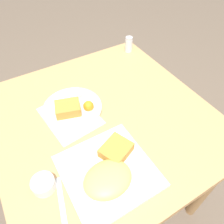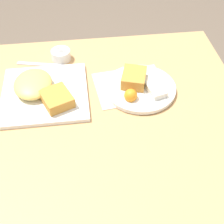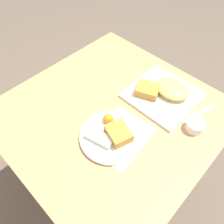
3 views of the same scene
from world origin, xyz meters
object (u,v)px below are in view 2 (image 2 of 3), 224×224
object	(u,v)px
plate_oval_far	(139,86)
butter_knife	(40,64)
sauce_ramekin	(61,55)
plate_square_near	(42,90)

from	to	relation	value
plate_oval_far	butter_knife	distance (m)	0.39
plate_oval_far	sauce_ramekin	xyz separation A→B (m)	(-0.21, -0.26, 0.00)
plate_square_near	sauce_ramekin	size ratio (longest dim) A/B	3.93
butter_knife	plate_square_near	bearing A→B (deg)	-72.15
plate_oval_far	sauce_ramekin	size ratio (longest dim) A/B	3.36
plate_square_near	sauce_ramekin	world-z (taller)	plate_square_near
plate_square_near	plate_oval_far	size ratio (longest dim) A/B	1.17
butter_knife	sauce_ramekin	bearing A→B (deg)	31.39
plate_square_near	butter_knife	distance (m)	0.17
plate_oval_far	sauce_ramekin	distance (m)	0.34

